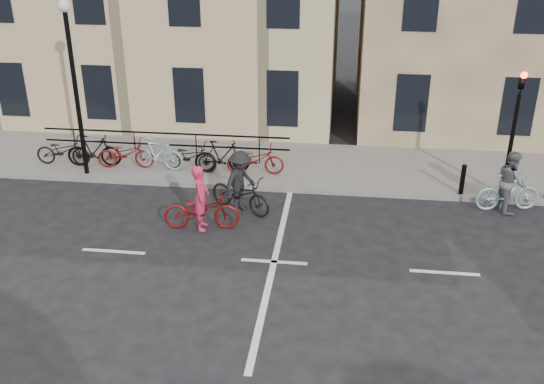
# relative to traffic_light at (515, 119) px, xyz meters

# --- Properties ---
(ground) EXTENTS (120.00, 120.00, 0.00)m
(ground) POSITION_rel_traffic_light_xyz_m (-6.20, -4.34, -2.45)
(ground) COLOR black
(ground) RESTS_ON ground
(sidewalk) EXTENTS (46.00, 4.00, 0.15)m
(sidewalk) POSITION_rel_traffic_light_xyz_m (-10.20, 1.66, -2.38)
(sidewalk) COLOR slate
(sidewalk) RESTS_ON ground
(traffic_light) EXTENTS (0.18, 0.30, 3.90)m
(traffic_light) POSITION_rel_traffic_light_xyz_m (0.00, 0.00, 0.00)
(traffic_light) COLOR black
(traffic_light) RESTS_ON sidewalk
(lamp_post) EXTENTS (0.36, 0.36, 5.28)m
(lamp_post) POSITION_rel_traffic_light_xyz_m (-12.70, 0.06, 1.04)
(lamp_post) COLOR black
(lamp_post) RESTS_ON sidewalk
(bollard_east) EXTENTS (0.14, 0.14, 0.90)m
(bollard_east) POSITION_rel_traffic_light_xyz_m (-1.20, -0.09, -1.85)
(bollard_east) COLOR black
(bollard_east) RESTS_ON sidewalk
(parked_bikes) EXTENTS (8.30, 1.23, 1.05)m
(parked_bikes) POSITION_rel_traffic_light_xyz_m (-10.55, 0.70, -1.81)
(parked_bikes) COLOR black
(parked_bikes) RESTS_ON sidewalk
(cyclist_pink) EXTENTS (2.07, 0.94, 1.78)m
(cyclist_pink) POSITION_rel_traffic_light_xyz_m (-8.30, -2.84, -1.84)
(cyclist_pink) COLOR maroon
(cyclist_pink) RESTS_ON ground
(cyclist_grey) EXTENTS (1.88, 0.96, 1.76)m
(cyclist_grey) POSITION_rel_traffic_light_xyz_m (-0.06, -0.74, -1.74)
(cyclist_grey) COLOR #92B5BF
(cyclist_grey) RESTS_ON ground
(cyclist_dark) EXTENTS (2.08, 1.55, 1.77)m
(cyclist_dark) POSITION_rel_traffic_light_xyz_m (-7.46, -1.69, -1.75)
(cyclist_dark) COLOR black
(cyclist_dark) RESTS_ON ground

